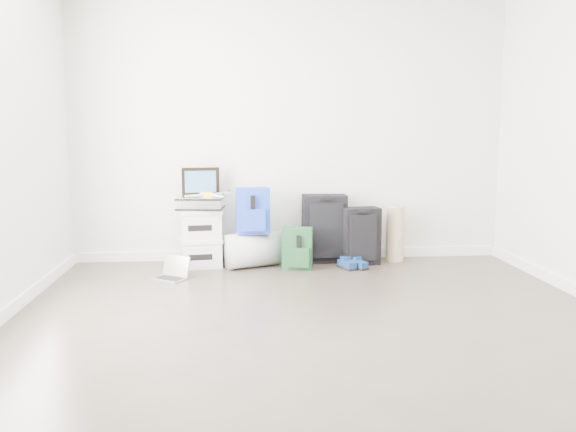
{
  "coord_description": "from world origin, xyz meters",
  "views": [
    {
      "loc": [
        -0.55,
        -3.87,
        1.38
      ],
      "look_at": [
        -0.07,
        1.9,
        0.55
      ],
      "focal_mm": 38.0,
      "sensor_mm": 36.0,
      "label": 1
    }
  ],
  "objects": [
    {
      "name": "ground",
      "position": [
        0.0,
        0.0,
        0.0
      ],
      "size": [
        5.0,
        5.0,
        0.0
      ],
      "primitive_type": "plane",
      "color": "#3E342D",
      "rests_on": "ground"
    },
    {
      "name": "briefcase",
      "position": [
        -0.92,
        2.2,
        0.65
      ],
      "size": [
        0.47,
        0.37,
        0.13
      ],
      "primitive_type": "cube",
      "rotation": [
        0.0,
        0.0,
        -0.1
      ],
      "color": "#B2B2B7",
      "rests_on": "boxes_stack"
    },
    {
      "name": "drone",
      "position": [
        -0.84,
        2.18,
        0.73
      ],
      "size": [
        0.44,
        0.44,
        0.05
      ],
      "rotation": [
        0.0,
        0.0,
        -0.15
      ],
      "color": "yellow",
      "rests_on": "briefcase"
    },
    {
      "name": "shoes",
      "position": [
        0.57,
        1.97,
        0.04
      ],
      "size": [
        0.29,
        0.26,
        0.08
      ],
      "rotation": [
        0.0,
        0.0,
        0.44
      ],
      "color": "black",
      "rests_on": "ground"
    },
    {
      "name": "green_backpack",
      "position": [
        0.03,
        2.01,
        0.2
      ],
      "size": [
        0.32,
        0.26,
        0.41
      ],
      "rotation": [
        0.0,
        0.0,
        -0.19
      ],
      "color": "#163D24",
      "rests_on": "ground"
    },
    {
      "name": "large_suitcase",
      "position": [
        0.34,
        2.32,
        0.35
      ],
      "size": [
        0.45,
        0.3,
        0.7
      ],
      "rotation": [
        0.0,
        0.0,
        -0.01
      ],
      "color": "black",
      "rests_on": "ground"
    },
    {
      "name": "room_envelope",
      "position": [
        0.0,
        0.02,
        1.72
      ],
      "size": [
        4.52,
        5.02,
        2.71
      ],
      "color": "silver",
      "rests_on": "ground"
    },
    {
      "name": "carry_on",
      "position": [
        0.7,
        2.17,
        0.29
      ],
      "size": [
        0.4,
        0.3,
        0.58
      ],
      "rotation": [
        0.0,
        0.0,
        0.17
      ],
      "color": "black",
      "rests_on": "ground"
    },
    {
      "name": "blue_backpack",
      "position": [
        -0.41,
        2.11,
        0.56
      ],
      "size": [
        0.34,
        0.26,
        0.45
      ],
      "rotation": [
        0.0,
        0.0,
        0.09
      ],
      "color": "#1B2DB5",
      "rests_on": "duffel_bag"
    },
    {
      "name": "duffel_bag",
      "position": [
        -0.41,
        2.14,
        0.17
      ],
      "size": [
        0.65,
        0.53,
        0.35
      ],
      "primitive_type": "cylinder",
      "rotation": [
        0.0,
        1.57,
        0.39
      ],
      "color": "#989BA0",
      "rests_on": "ground"
    },
    {
      "name": "rolled_rug",
      "position": [
        1.09,
        2.31,
        0.29
      ],
      "size": [
        0.19,
        0.19,
        0.57
      ],
      "primitive_type": "cylinder",
      "color": "tan",
      "rests_on": "ground"
    },
    {
      "name": "laptop",
      "position": [
        -1.16,
        1.7,
        0.05
      ],
      "size": [
        0.36,
        0.34,
        0.21
      ],
      "rotation": [
        0.0,
        0.0,
        -0.6
      ],
      "color": "silver",
      "rests_on": "ground"
    },
    {
      "name": "boxes_stack",
      "position": [
        -0.92,
        2.2,
        0.29
      ],
      "size": [
        0.45,
        0.38,
        0.58
      ],
      "rotation": [
        0.0,
        0.0,
        0.13
      ],
      "color": "silver",
      "rests_on": "ground"
    },
    {
      "name": "painting",
      "position": [
        -0.92,
        2.29,
        0.85
      ],
      "size": [
        0.38,
        0.08,
        0.28
      ],
      "rotation": [
        0.0,
        0.0,
        0.16
      ],
      "color": "black",
      "rests_on": "briefcase"
    }
  ]
}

